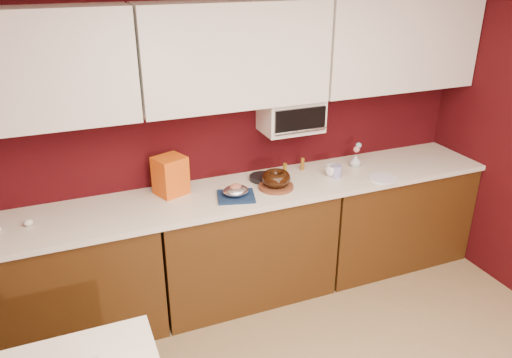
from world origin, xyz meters
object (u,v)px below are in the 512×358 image
object	(u,v)px
foil_ham_nest	(236,191)
blue_jar	(336,171)
toaster_oven	(291,115)
coffee_mug	(332,169)
bundt_cake	(276,178)
flower_vase	(356,160)
pandoro_box	(170,175)

from	to	relation	value
foil_ham_nest	blue_jar	world-z (taller)	blue_jar
toaster_oven	coffee_mug	bearing A→B (deg)	-31.58
bundt_cake	coffee_mug	world-z (taller)	bundt_cake
foil_ham_nest	flower_vase	bearing A→B (deg)	9.37
pandoro_box	flower_vase	distance (m)	1.51
flower_vase	blue_jar	bearing A→B (deg)	-153.28
toaster_oven	bundt_cake	world-z (taller)	toaster_oven
pandoro_box	coffee_mug	bearing A→B (deg)	-28.64
coffee_mug	bundt_cake	bearing A→B (deg)	-174.55
toaster_oven	blue_jar	distance (m)	0.56
toaster_oven	coffee_mug	xyz separation A→B (m)	(0.28, -0.17, -0.42)
bundt_cake	coffee_mug	size ratio (longest dim) A/B	2.04
foil_ham_nest	coffee_mug	xyz separation A→B (m)	(0.83, 0.09, -0.00)
pandoro_box	flower_vase	size ratio (longest dim) A/B	2.56
blue_jar	flower_vase	xyz separation A→B (m)	(0.25, 0.13, 0.01)
toaster_oven	blue_jar	bearing A→B (deg)	-34.61
pandoro_box	coffee_mug	world-z (taller)	pandoro_box
bundt_cake	flower_vase	world-z (taller)	bundt_cake
toaster_oven	foil_ham_nest	size ratio (longest dim) A/B	2.45
foil_ham_nest	pandoro_box	distance (m)	0.48
foil_ham_nest	flower_vase	size ratio (longest dim) A/B	1.69
toaster_oven	foil_ham_nest	distance (m)	0.74
bundt_cake	flower_vase	distance (m)	0.78
coffee_mug	blue_jar	bearing A→B (deg)	-61.19
toaster_oven	foil_ham_nest	xyz separation A→B (m)	(-0.54, -0.26, -0.42)
foil_ham_nest	coffee_mug	world-z (taller)	coffee_mug
foil_ham_nest	coffee_mug	distance (m)	0.83
toaster_oven	bundt_cake	xyz separation A→B (m)	(-0.21, -0.22, -0.40)
pandoro_box	foil_ham_nest	bearing A→B (deg)	-52.65
pandoro_box	blue_jar	xyz separation A→B (m)	(1.25, -0.19, -0.09)
foil_ham_nest	flower_vase	xyz separation A→B (m)	(1.10, 0.18, -0.00)
foil_ham_nest	blue_jar	bearing A→B (deg)	3.64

